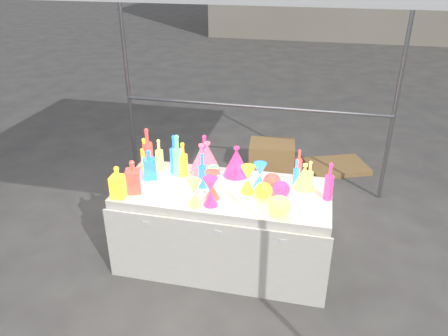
% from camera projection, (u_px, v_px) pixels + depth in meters
% --- Properties ---
extents(ground, '(80.00, 80.00, 0.00)m').
position_uv_depth(ground, '(224.00, 259.00, 4.04)').
color(ground, slate).
rests_on(ground, ground).
extents(display_table, '(1.84, 0.83, 0.75)m').
position_uv_depth(display_table, '(224.00, 226.00, 3.87)').
color(display_table, white).
rests_on(display_table, ground).
extents(cardboard_box_closed, '(0.60, 0.46, 0.41)m').
position_uv_depth(cardboard_box_closed, '(272.00, 158.00, 5.54)').
color(cardboard_box_closed, '#AA804C').
rests_on(cardboard_box_closed, ground).
extents(cardboard_box_flat, '(0.90, 0.78, 0.06)m').
position_uv_depth(cardboard_box_flat, '(337.00, 166.00, 5.71)').
color(cardboard_box_flat, '#AA804C').
rests_on(cardboard_box_flat, ground).
extents(bottle_0, '(0.09, 0.09, 0.30)m').
position_uv_depth(bottle_0, '(145.00, 153.00, 4.00)').
color(bottle_0, red).
rests_on(bottle_0, display_table).
extents(bottle_1, '(0.10, 0.10, 0.36)m').
position_uv_depth(bottle_1, '(174.00, 154.00, 3.91)').
color(bottle_1, green).
rests_on(bottle_1, display_table).
extents(bottle_2, '(0.10, 0.10, 0.39)m').
position_uv_depth(bottle_2, '(148.00, 149.00, 3.98)').
color(bottle_2, orange).
rests_on(bottle_2, display_table).
extents(bottle_3, '(0.09, 0.09, 0.34)m').
position_uv_depth(bottle_3, '(205.00, 152.00, 3.97)').
color(bottle_3, '#1A4998').
rests_on(bottle_3, display_table).
extents(bottle_4, '(0.09, 0.09, 0.30)m').
position_uv_depth(bottle_4, '(159.00, 155.00, 3.97)').
color(bottle_4, '#148179').
rests_on(bottle_4, display_table).
extents(bottle_5, '(0.10, 0.10, 0.39)m').
position_uv_depth(bottle_5, '(178.00, 155.00, 3.85)').
color(bottle_5, '#B2238D').
rests_on(bottle_5, display_table).
extents(bottle_6, '(0.11, 0.11, 0.32)m').
position_uv_depth(bottle_6, '(183.00, 159.00, 3.87)').
color(bottle_6, red).
rests_on(bottle_6, display_table).
extents(bottle_7, '(0.10, 0.10, 0.32)m').
position_uv_depth(bottle_7, '(202.00, 170.00, 3.67)').
color(bottle_7, green).
rests_on(bottle_7, display_table).
extents(decanter_0, '(0.12, 0.12, 0.28)m').
position_uv_depth(decanter_0, '(118.00, 182.00, 3.53)').
color(decanter_0, red).
rests_on(decanter_0, display_table).
extents(decanter_1, '(0.15, 0.15, 0.29)m').
position_uv_depth(decanter_1, '(133.00, 176.00, 3.60)').
color(decanter_1, orange).
rests_on(decanter_1, display_table).
extents(decanter_2, '(0.15, 0.15, 0.27)m').
position_uv_depth(decanter_2, '(149.00, 164.00, 3.82)').
color(decanter_2, green).
rests_on(decanter_2, display_table).
extents(hourglass_0, '(0.16, 0.16, 0.24)m').
position_uv_depth(hourglass_0, '(212.00, 185.00, 3.52)').
color(hourglass_0, orange).
rests_on(hourglass_0, display_table).
extents(hourglass_1, '(0.12, 0.12, 0.24)m').
position_uv_depth(hourglass_1, '(210.00, 192.00, 3.42)').
color(hourglass_1, '#1A4998').
rests_on(hourglass_1, display_table).
extents(hourglass_2, '(0.14, 0.14, 0.22)m').
position_uv_depth(hourglass_2, '(195.00, 193.00, 3.42)').
color(hourglass_2, '#148179').
rests_on(hourglass_2, display_table).
extents(hourglass_3, '(0.12, 0.12, 0.19)m').
position_uv_depth(hourglass_3, '(214.00, 177.00, 3.70)').
color(hourglass_3, '#B2238D').
rests_on(hourglass_3, display_table).
extents(hourglass_4, '(0.15, 0.15, 0.24)m').
position_uv_depth(hourglass_4, '(248.00, 179.00, 3.61)').
color(hourglass_4, red).
rests_on(hourglass_4, display_table).
extents(hourglass_5, '(0.13, 0.13, 0.22)m').
position_uv_depth(hourglass_5, '(260.00, 175.00, 3.69)').
color(hourglass_5, green).
rests_on(hourglass_5, display_table).
extents(globe_0, '(0.16, 0.16, 0.12)m').
position_uv_depth(globe_0, '(263.00, 191.00, 3.56)').
color(globe_0, red).
rests_on(globe_0, display_table).
extents(globe_1, '(0.24, 0.24, 0.14)m').
position_uv_depth(globe_1, '(279.00, 207.00, 3.31)').
color(globe_1, '#148179').
rests_on(globe_1, display_table).
extents(globe_2, '(0.20, 0.20, 0.12)m').
position_uv_depth(globe_2, '(272.00, 182.00, 3.69)').
color(globe_2, orange).
rests_on(globe_2, display_table).
extents(globe_3, '(0.18, 0.18, 0.12)m').
position_uv_depth(globe_3, '(281.00, 190.00, 3.57)').
color(globe_3, '#1A4998').
rests_on(globe_3, display_table).
extents(lampshade_0, '(0.29, 0.29, 0.27)m').
position_uv_depth(lampshade_0, '(202.00, 158.00, 3.94)').
color(lampshade_0, gold).
rests_on(lampshade_0, display_table).
extents(lampshade_1, '(0.29, 0.29, 0.29)m').
position_uv_depth(lampshade_1, '(207.00, 157.00, 3.93)').
color(lampshade_1, gold).
rests_on(lampshade_1, display_table).
extents(lampshade_2, '(0.27, 0.27, 0.28)m').
position_uv_depth(lampshade_2, '(236.00, 161.00, 3.88)').
color(lampshade_2, '#1A4998').
rests_on(lampshade_2, display_table).
extents(lampshade_3, '(0.25, 0.25, 0.23)m').
position_uv_depth(lampshade_3, '(304.00, 176.00, 3.68)').
color(lampshade_3, '#148179').
rests_on(lampshade_3, display_table).
extents(bottle_8, '(0.07, 0.07, 0.25)m').
position_uv_depth(bottle_8, '(296.00, 173.00, 3.71)').
color(bottle_8, green).
rests_on(bottle_8, display_table).
extents(bottle_9, '(0.07, 0.07, 0.27)m').
position_uv_depth(bottle_9, '(299.00, 164.00, 3.84)').
color(bottle_9, orange).
rests_on(bottle_9, display_table).
extents(bottle_10, '(0.10, 0.10, 0.33)m').
position_uv_depth(bottle_10, '(329.00, 181.00, 3.49)').
color(bottle_10, '#1A4998').
rests_on(bottle_10, display_table).
extents(bottle_11, '(0.06, 0.06, 0.28)m').
position_uv_depth(bottle_11, '(309.00, 176.00, 3.62)').
color(bottle_11, '#148179').
rests_on(bottle_11, display_table).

